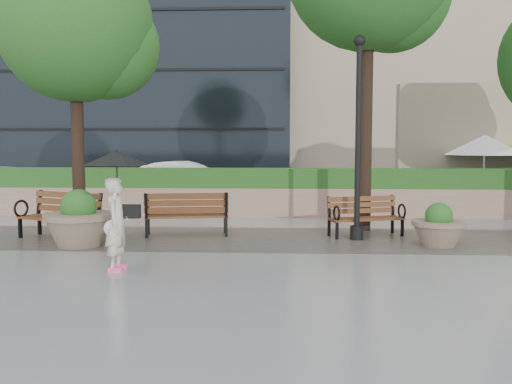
{
  "coord_description": "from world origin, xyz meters",
  "views": [
    {
      "loc": [
        0.83,
        -9.17,
        2.09
      ],
      "look_at": [
        0.23,
        2.14,
        1.1
      ],
      "focal_mm": 40.0,
      "sensor_mm": 36.0,
      "label": 1
    }
  ],
  "objects_px": {
    "planter_right": "(438,229)",
    "pedestrian": "(117,198)",
    "bench_1": "(59,226)",
    "car_left": "(11,184)",
    "bench_3": "(365,225)",
    "lamppost": "(358,151)",
    "planter_left": "(79,224)",
    "bench_2": "(187,223)",
    "car_right": "(186,183)"
  },
  "relations": [
    {
      "from": "planter_right",
      "to": "pedestrian",
      "type": "relative_size",
      "value": 0.54
    },
    {
      "from": "bench_1",
      "to": "car_left",
      "type": "height_order",
      "value": "car_left"
    },
    {
      "from": "bench_3",
      "to": "lamppost",
      "type": "distance_m",
      "value": 1.73
    },
    {
      "from": "lamppost",
      "to": "car_left",
      "type": "distance_m",
      "value": 13.47
    },
    {
      "from": "bench_3",
      "to": "lamppost",
      "type": "height_order",
      "value": "lamppost"
    },
    {
      "from": "lamppost",
      "to": "planter_left",
      "type": "bearing_deg",
      "value": -169.38
    },
    {
      "from": "bench_1",
      "to": "lamppost",
      "type": "height_order",
      "value": "lamppost"
    },
    {
      "from": "bench_2",
      "to": "car_right",
      "type": "height_order",
      "value": "car_right"
    },
    {
      "from": "planter_left",
      "to": "planter_right",
      "type": "height_order",
      "value": "planter_left"
    },
    {
      "from": "bench_2",
      "to": "planter_left",
      "type": "xyz_separation_m",
      "value": [
        -1.94,
        -1.37,
        0.16
      ]
    },
    {
      "from": "bench_2",
      "to": "car_left",
      "type": "height_order",
      "value": "car_left"
    },
    {
      "from": "planter_right",
      "to": "car_right",
      "type": "xyz_separation_m",
      "value": [
        -6.44,
        7.56,
        0.37
      ]
    },
    {
      "from": "bench_1",
      "to": "pedestrian",
      "type": "xyz_separation_m",
      "value": [
        2.12,
        -2.81,
        0.89
      ]
    },
    {
      "from": "lamppost",
      "to": "pedestrian",
      "type": "relative_size",
      "value": 2.21
    },
    {
      "from": "lamppost",
      "to": "pedestrian",
      "type": "bearing_deg",
      "value": -143.58
    },
    {
      "from": "car_left",
      "to": "car_right",
      "type": "relative_size",
      "value": 0.97
    },
    {
      "from": "bench_1",
      "to": "car_right",
      "type": "bearing_deg",
      "value": 103.05
    },
    {
      "from": "car_left",
      "to": "car_right",
      "type": "xyz_separation_m",
      "value": [
        6.33,
        -0.48,
        0.1
      ]
    },
    {
      "from": "bench_2",
      "to": "pedestrian",
      "type": "height_order",
      "value": "pedestrian"
    },
    {
      "from": "planter_left",
      "to": "car_left",
      "type": "relative_size",
      "value": 0.33
    },
    {
      "from": "bench_2",
      "to": "planter_right",
      "type": "height_order",
      "value": "bench_2"
    },
    {
      "from": "planter_left",
      "to": "lamppost",
      "type": "xyz_separation_m",
      "value": [
        5.67,
        1.06,
        1.46
      ]
    },
    {
      "from": "car_right",
      "to": "pedestrian",
      "type": "distance_m",
      "value": 10.03
    },
    {
      "from": "planter_left",
      "to": "car_right",
      "type": "distance_m",
      "value": 7.97
    },
    {
      "from": "planter_right",
      "to": "car_left",
      "type": "relative_size",
      "value": 0.25
    },
    {
      "from": "bench_2",
      "to": "planter_right",
      "type": "relative_size",
      "value": 1.81
    },
    {
      "from": "bench_3",
      "to": "planter_left",
      "type": "xyz_separation_m",
      "value": [
        -5.92,
        -1.52,
        0.19
      ]
    },
    {
      "from": "bench_1",
      "to": "bench_3",
      "type": "distance_m",
      "value": 6.67
    },
    {
      "from": "car_right",
      "to": "bench_2",
      "type": "bearing_deg",
      "value": -162.39
    },
    {
      "from": "bench_2",
      "to": "car_left",
      "type": "distance_m",
      "value": 10.28
    },
    {
      "from": "planter_left",
      "to": "planter_right",
      "type": "relative_size",
      "value": 1.3
    },
    {
      "from": "bench_1",
      "to": "car_right",
      "type": "relative_size",
      "value": 0.46
    },
    {
      "from": "planter_left",
      "to": "car_left",
      "type": "bearing_deg",
      "value": 123.46
    },
    {
      "from": "planter_left",
      "to": "car_right",
      "type": "height_order",
      "value": "car_right"
    },
    {
      "from": "bench_1",
      "to": "lamppost",
      "type": "distance_m",
      "value": 6.58
    },
    {
      "from": "planter_left",
      "to": "planter_right",
      "type": "bearing_deg",
      "value": 2.93
    },
    {
      "from": "planter_right",
      "to": "car_right",
      "type": "bearing_deg",
      "value": 130.43
    },
    {
      "from": "lamppost",
      "to": "car_right",
      "type": "height_order",
      "value": "lamppost"
    },
    {
      "from": "bench_3",
      "to": "car_left",
      "type": "height_order",
      "value": "car_left"
    },
    {
      "from": "planter_left",
      "to": "car_left",
      "type": "height_order",
      "value": "car_left"
    },
    {
      "from": "bench_3",
      "to": "pedestrian",
      "type": "bearing_deg",
      "value": -159.01
    },
    {
      "from": "bench_3",
      "to": "car_left",
      "type": "bearing_deg",
      "value": 131.44
    },
    {
      "from": "lamppost",
      "to": "pedestrian",
      "type": "distance_m",
      "value": 5.34
    },
    {
      "from": "planter_left",
      "to": "pedestrian",
      "type": "height_order",
      "value": "pedestrian"
    },
    {
      "from": "planter_right",
      "to": "lamppost",
      "type": "distance_m",
      "value": 2.31
    },
    {
      "from": "lamppost",
      "to": "car_left",
      "type": "relative_size",
      "value": 1.02
    },
    {
      "from": "bench_3",
      "to": "car_right",
      "type": "height_order",
      "value": "car_right"
    },
    {
      "from": "lamppost",
      "to": "car_right",
      "type": "relative_size",
      "value": 0.99
    },
    {
      "from": "bench_1",
      "to": "car_left",
      "type": "relative_size",
      "value": 0.47
    },
    {
      "from": "planter_right",
      "to": "bench_2",
      "type": "bearing_deg",
      "value": 169.23
    }
  ]
}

